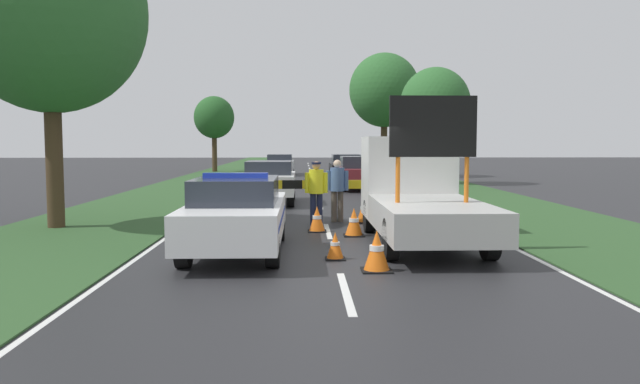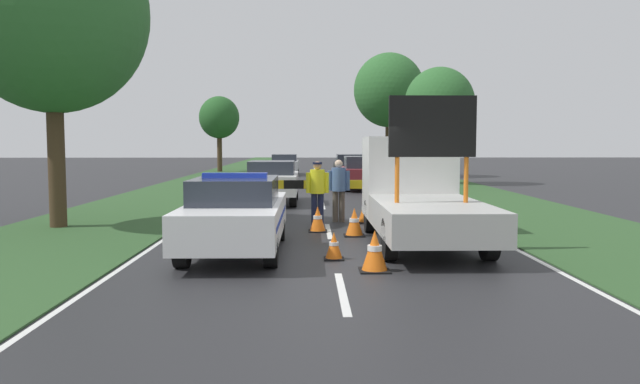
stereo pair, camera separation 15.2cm
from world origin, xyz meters
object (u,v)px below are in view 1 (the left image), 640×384
at_px(police_officer, 316,187).
at_px(queued_car_sedan_black, 346,167).
at_px(traffic_cone_lane_edge, 377,251).
at_px(queued_car_sedan_silver, 280,164).
at_px(police_car, 237,214).
at_px(traffic_cone_near_truck, 317,219).
at_px(roadside_tree_near_right, 435,104).
at_px(traffic_cone_near_police, 365,210).
at_px(traffic_cone_centre_front, 354,222).
at_px(pedestrian_civilian, 337,186).
at_px(roadside_tree_mid_right, 384,91).
at_px(traffic_cone_behind_barrier, 335,246).
at_px(roadside_tree_mid_left, 49,12).
at_px(roadside_tree_near_left, 214,118).
at_px(queued_car_wagon_maroon, 358,172).
at_px(work_truck, 417,192).
at_px(queued_car_van_white, 270,181).
at_px(road_barrier, 322,187).

xyz_separation_m(police_officer, queued_car_sedan_black, (2.14, 19.45, -0.21)).
relative_size(traffic_cone_lane_edge, queued_car_sedan_silver, 0.15).
bearing_deg(queued_car_sedan_black, police_car, 80.81).
relative_size(traffic_cone_near_truck, roadside_tree_near_right, 0.10).
xyz_separation_m(police_car, traffic_cone_lane_edge, (2.56, -1.86, -0.43)).
distance_m(police_officer, traffic_cone_near_police, 1.58).
height_order(traffic_cone_near_police, traffic_cone_centre_front, traffic_cone_near_police).
bearing_deg(traffic_cone_lane_edge, police_officer, 98.44).
distance_m(pedestrian_civilian, roadside_tree_mid_right, 23.26).
xyz_separation_m(traffic_cone_behind_barrier, roadside_tree_near_right, (6.31, 20.86, 3.91)).
bearing_deg(roadside_tree_mid_left, traffic_cone_centre_front, -11.66).
bearing_deg(police_officer, roadside_tree_near_left, -106.14).
xyz_separation_m(queued_car_sedan_black, roadside_tree_mid_right, (2.69, 3.62, 4.67)).
bearing_deg(police_officer, traffic_cone_lane_edge, 69.49).
xyz_separation_m(traffic_cone_behind_barrier, queued_car_wagon_maroon, (2.01, 17.45, 0.56)).
bearing_deg(roadside_tree_near_left, police_officer, -77.19).
height_order(police_car, pedestrian_civilian, pedestrian_civilian).
bearing_deg(pedestrian_civilian, police_officer, -133.87).
distance_m(work_truck, traffic_cone_behind_barrier, 3.10).
bearing_deg(traffic_cone_near_police, traffic_cone_lane_edge, -93.99).
height_order(police_officer, roadside_tree_near_left, roadside_tree_near_left).
relative_size(work_truck, roadside_tree_near_right, 0.95).
height_order(work_truck, queued_car_van_white, work_truck).
bearing_deg(queued_car_sedan_black, road_barrier, 83.95).
height_order(traffic_cone_near_truck, queued_car_sedan_silver, queued_car_sedan_silver).
distance_m(police_officer, roadside_tree_mid_right, 23.99).
xyz_separation_m(queued_car_van_white, roadside_tree_near_left, (-5.36, 24.41, 3.22)).
bearing_deg(roadside_tree_mid_right, traffic_cone_near_truck, -101.26).
bearing_deg(police_officer, queued_car_sedan_silver, -114.83).
bearing_deg(traffic_cone_centre_front, queued_car_wagon_maroon, 84.43).
xyz_separation_m(road_barrier, traffic_cone_behind_barrier, (0.05, -5.97, -0.69)).
bearing_deg(traffic_cone_near_police, road_barrier, 153.70).
height_order(police_car, roadside_tree_near_left, roadside_tree_near_left).
bearing_deg(roadside_tree_near_left, queued_car_van_white, -77.61).
distance_m(police_car, work_truck, 4.15).
relative_size(traffic_cone_near_police, traffic_cone_centre_front, 1.06).
distance_m(road_barrier, traffic_cone_lane_edge, 7.13).
relative_size(police_car, roadside_tree_mid_left, 0.62).
distance_m(work_truck, roadside_tree_mid_right, 26.22).
height_order(queued_car_van_white, roadside_tree_mid_right, roadside_tree_mid_right).
relative_size(traffic_cone_lane_edge, queued_car_van_white, 0.16).
height_order(queued_car_wagon_maroon, queued_car_sedan_black, queued_car_wagon_maroon).
bearing_deg(traffic_cone_behind_barrier, roadside_tree_near_right, 73.17).
bearing_deg(roadside_tree_near_left, roadside_tree_mid_left, -89.55).
bearing_deg(traffic_cone_near_truck, queued_car_sedan_silver, 93.91).
height_order(pedestrian_civilian, traffic_cone_behind_barrier, pedestrian_civilian).
bearing_deg(road_barrier, pedestrian_civilian, -46.18).
bearing_deg(roadside_tree_mid_left, traffic_cone_near_truck, -7.04).
xyz_separation_m(roadside_tree_near_right, roadside_tree_mid_right, (-1.72, 7.12, 1.30)).
height_order(traffic_cone_centre_front, queued_car_sedan_black, queued_car_sedan_black).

